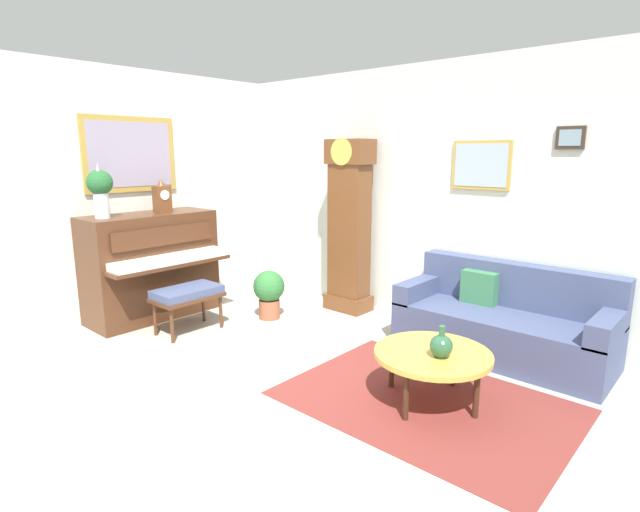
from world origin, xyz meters
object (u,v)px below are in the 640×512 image
(flower_vase, at_px, (100,188))
(couch, at_px, (504,322))
(grandfather_clock, at_px, (349,231))
(mantel_clock, at_px, (162,197))
(coffee_table, at_px, (433,355))
(green_jug, at_px, (441,346))
(piano, at_px, (152,265))
(piano_bench, at_px, (187,295))
(potted_plant, at_px, (269,291))

(flower_vase, bearing_deg, couch, 31.45)
(grandfather_clock, bearing_deg, mantel_clock, -135.18)
(grandfather_clock, height_order, couch, grandfather_clock)
(coffee_table, xyz_separation_m, flower_vase, (-3.41, -0.85, 1.14))
(mantel_clock, distance_m, green_jug, 3.62)
(coffee_table, height_order, green_jug, green_jug)
(piano, bearing_deg, flower_vase, -89.82)
(couch, distance_m, flower_vase, 4.23)
(piano_bench, xyz_separation_m, potted_plant, (0.32, 0.86, -0.08))
(flower_vase, xyz_separation_m, green_jug, (3.51, 0.80, -1.02))
(piano, height_order, piano_bench, piano)
(potted_plant, bearing_deg, couch, 17.56)
(piano, bearing_deg, grandfather_clock, 48.03)
(couch, relative_size, mantel_clock, 5.00)
(piano_bench, height_order, coffee_table, piano_bench)
(green_jug, bearing_deg, potted_plant, 167.31)
(flower_vase, xyz_separation_m, potted_plant, (1.05, 1.35, -1.19))
(piano, bearing_deg, mantel_clock, 89.33)
(piano_bench, relative_size, couch, 0.37)
(piano_bench, distance_m, mantel_clock, 1.23)
(couch, xyz_separation_m, green_jug, (0.05, -1.31, 0.18))
(mantel_clock, bearing_deg, grandfather_clock, 44.82)
(couch, height_order, green_jug, couch)
(piano, xyz_separation_m, potted_plant, (1.05, 0.83, -0.29))
(grandfather_clock, distance_m, flower_vase, 2.74)
(grandfather_clock, height_order, mantel_clock, grandfather_clock)
(coffee_table, height_order, potted_plant, potted_plant)
(couch, height_order, mantel_clock, mantel_clock)
(flower_vase, bearing_deg, piano, 90.18)
(mantel_clock, relative_size, green_jug, 1.58)
(potted_plant, bearing_deg, grandfather_clock, 61.19)
(coffee_table, distance_m, green_jug, 0.16)
(green_jug, bearing_deg, piano, -175.40)
(piano, bearing_deg, piano_bench, -2.14)
(couch, distance_m, mantel_clock, 3.88)
(piano_bench, height_order, flower_vase, flower_vase)
(coffee_table, xyz_separation_m, green_jug, (0.09, -0.05, 0.12))
(mantel_clock, bearing_deg, green_jug, 1.63)
(coffee_table, bearing_deg, green_jug, -28.96)
(grandfather_clock, height_order, potted_plant, grandfather_clock)
(grandfather_clock, bearing_deg, flower_vase, -124.54)
(couch, bearing_deg, green_jug, -87.89)
(piano, distance_m, coffee_table, 3.44)
(piano_bench, xyz_separation_m, grandfather_clock, (0.80, 1.72, 0.56))
(couch, distance_m, green_jug, 1.33)
(piano_bench, relative_size, potted_plant, 1.25)
(green_jug, bearing_deg, flower_vase, -167.15)
(grandfather_clock, relative_size, flower_vase, 3.50)
(piano, distance_m, grandfather_clock, 2.31)
(grandfather_clock, xyz_separation_m, couch, (1.93, -0.10, -0.65))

